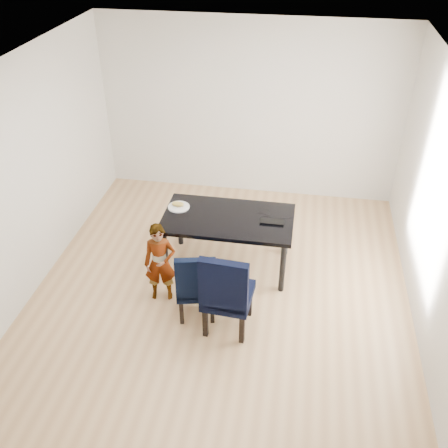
% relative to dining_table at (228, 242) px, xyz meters
% --- Properties ---
extents(floor, '(4.50, 5.00, 0.01)m').
position_rel_dining_table_xyz_m(floor, '(0.00, -0.50, -0.38)').
color(floor, tan).
rests_on(floor, ground).
extents(ceiling, '(4.50, 5.00, 0.01)m').
position_rel_dining_table_xyz_m(ceiling, '(0.00, -0.50, 2.33)').
color(ceiling, white).
rests_on(ceiling, wall_back).
extents(wall_back, '(4.50, 0.01, 2.70)m').
position_rel_dining_table_xyz_m(wall_back, '(0.00, 2.00, 0.98)').
color(wall_back, silver).
rests_on(wall_back, ground).
extents(wall_front, '(4.50, 0.01, 2.70)m').
position_rel_dining_table_xyz_m(wall_front, '(0.00, -3.00, 0.98)').
color(wall_front, silver).
rests_on(wall_front, ground).
extents(wall_left, '(0.01, 5.00, 2.70)m').
position_rel_dining_table_xyz_m(wall_left, '(-2.25, -0.50, 0.98)').
color(wall_left, white).
rests_on(wall_left, ground).
extents(wall_right, '(0.01, 5.00, 2.70)m').
position_rel_dining_table_xyz_m(wall_right, '(2.25, -0.50, 0.98)').
color(wall_right, white).
rests_on(wall_right, ground).
extents(dining_table, '(1.60, 0.90, 0.75)m').
position_rel_dining_table_xyz_m(dining_table, '(0.00, 0.00, 0.00)').
color(dining_table, black).
rests_on(dining_table, floor).
extents(chair_left, '(0.52, 0.54, 0.91)m').
position_rel_dining_table_xyz_m(chair_left, '(-0.22, -0.90, 0.08)').
color(chair_left, black).
rests_on(chair_left, floor).
extents(chair_right, '(0.55, 0.57, 1.07)m').
position_rel_dining_table_xyz_m(chair_right, '(0.17, -1.06, 0.16)').
color(chair_right, black).
rests_on(chair_right, floor).
extents(child, '(0.41, 0.31, 1.02)m').
position_rel_dining_table_xyz_m(child, '(-0.68, -0.72, 0.13)').
color(child, '#E94D13').
rests_on(child, floor).
extents(plate, '(0.35, 0.35, 0.02)m').
position_rel_dining_table_xyz_m(plate, '(-0.65, 0.12, 0.38)').
color(plate, silver).
rests_on(plate, dining_table).
extents(sandwich, '(0.16, 0.08, 0.06)m').
position_rel_dining_table_xyz_m(sandwich, '(-0.66, 0.12, 0.42)').
color(sandwich, '#AD913D').
rests_on(sandwich, plate).
extents(laptop, '(0.29, 0.19, 0.02)m').
position_rel_dining_table_xyz_m(laptop, '(0.54, 0.01, 0.39)').
color(laptop, black).
rests_on(laptop, dining_table).
extents(cable_tangle, '(0.19, 0.19, 0.01)m').
position_rel_dining_table_xyz_m(cable_tangle, '(0.46, 0.05, 0.38)').
color(cable_tangle, black).
rests_on(cable_tangle, dining_table).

